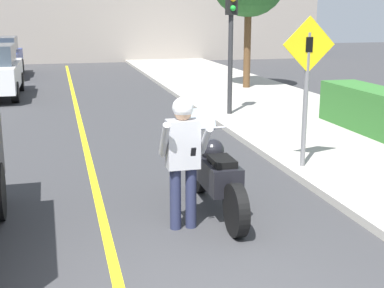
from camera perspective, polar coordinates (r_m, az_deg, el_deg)
The scene contains 5 objects.
road_center_line at distance 10.62m, azimuth -11.13°, elevation -0.89°, with size 0.12×36.00×0.01m.
motorcycle at distance 7.27m, azimuth 2.53°, elevation -3.29°, with size 0.62×2.39×1.31m.
person_biker at distance 6.54m, azimuth -0.95°, elevation -0.67°, with size 0.59×0.46×1.67m.
crossing_sign at distance 9.01m, azimuth 12.16°, elevation 6.91°, with size 0.91×0.08×2.49m.
traffic_light at distance 13.62m, azimuth 4.21°, elevation 12.69°, with size 0.26×0.30×3.24m.
Camera 1 is at (-1.07, -4.27, 2.66)m, focal length 50.00 mm.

